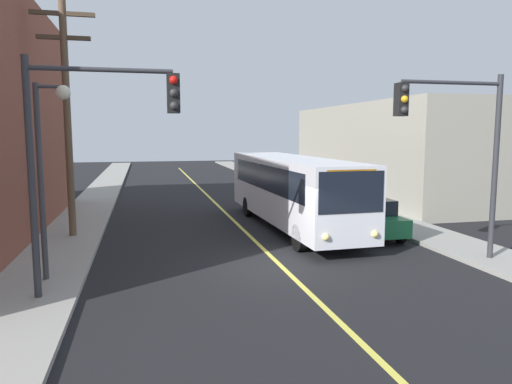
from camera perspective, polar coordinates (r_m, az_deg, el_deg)
ground_plane at (r=15.47m, az=3.17°, el=-9.01°), size 120.00×120.00×0.00m
sidewalk_left at (r=24.79m, az=-20.13°, el=-3.14°), size 2.50×90.00×0.15m
sidewalk_right at (r=27.17m, az=11.88°, el=-1.99°), size 2.50×90.00×0.15m
lane_stripe_center at (r=29.86m, az=-5.03°, el=-1.19°), size 0.16×60.00×0.01m
building_right_warehouse at (r=34.46m, az=19.68°, el=4.62°), size 12.00×18.38×6.12m
city_bus at (r=21.48m, az=4.22°, el=0.46°), size 2.93×12.22×3.20m
parked_car_green at (r=20.38m, az=13.00°, el=-2.83°), size 1.90×4.44×1.62m
parked_car_blue at (r=26.64m, az=6.33°, el=-0.39°), size 1.90×4.44×1.62m
utility_pole_near at (r=20.44m, az=-21.74°, el=9.41°), size 2.40×0.28×9.31m
traffic_signal_left_corner at (r=12.66m, az=-18.74°, el=6.79°), size 3.75×0.48×6.00m
traffic_signal_right_corner at (r=16.41m, az=22.88°, el=6.59°), size 3.75×0.48×6.00m
street_lamp_left at (r=14.42m, az=-23.70°, el=4.33°), size 0.98×0.40×5.50m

